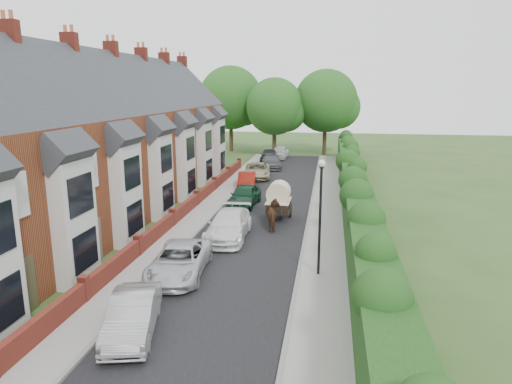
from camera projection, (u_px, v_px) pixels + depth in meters
The scene contains 24 objects.
ground at pixel (221, 314), 16.66m from camera, with size 140.00×140.00×0.00m, color #2D4C1E.
road at pixel (256, 225), 27.32m from camera, with size 6.00×58.00×0.02m, color black.
pavement_hedge_side at pixel (325, 228), 26.66m from camera, with size 2.20×58.00×0.12m, color #9B9993.
pavement_house_side at pixel (194, 222), 27.91m from camera, with size 1.70×58.00×0.12m, color #9B9993.
kerb_hedge_side at pixel (307, 227), 26.83m from camera, with size 0.18×58.00×0.13m, color gray.
kerb_house_side at pixel (207, 222), 27.79m from camera, with size 0.18×58.00×0.13m, color gray.
hedge at pixel (358, 204), 26.04m from camera, with size 2.10×58.00×2.85m.
terrace_row at pixel (81, 150), 26.98m from camera, with size 9.05×40.50×11.50m.
garden_wall_row at pixel (173, 219), 27.02m from camera, with size 0.35×40.35×1.10m.
lamppost at pixel (320, 203), 19.24m from camera, with size 0.32×0.32×5.16m.
tree_far_left at pixel (278, 108), 54.36m from camera, with size 7.14×6.80×9.29m.
tree_far_right at pixel (329, 103), 55.20m from camera, with size 7.98×7.60×10.31m.
tree_far_back at pixel (234, 99), 57.98m from camera, with size 8.40×8.00×10.82m.
car_silver_a at pixel (133, 315), 15.19m from camera, with size 1.43×4.11×1.36m, color #9F9FA3.
car_silver_b at pixel (179, 261), 19.94m from camera, with size 2.23×4.84×1.35m, color silver.
car_white at pixel (229, 225), 24.86m from camera, with size 2.07×5.10×1.48m, color white.
car_green at pixel (245, 195), 31.78m from camera, with size 1.72×4.28×1.46m, color #103521.
car_red at pixel (247, 180), 37.33m from camera, with size 1.38×3.95×1.30m, color maroon.
car_beige at pixel (257, 171), 41.62m from camera, with size 2.27×4.93×1.37m, color tan.
car_grey at pixel (272, 162), 46.66m from camera, with size 1.84×4.54×1.32m, color #4F5055.
car_black at pixel (269, 155), 50.71m from camera, with size 1.73×4.30×1.47m, color black.
horse at pixel (274, 216), 26.39m from camera, with size 0.90×1.97×1.67m, color #472A1A.
horse_cart at pixel (279, 198), 28.32m from camera, with size 1.52×3.35×2.42m.
car_extra_far at pixel (280, 152), 52.94m from camera, with size 1.73×4.31×1.47m, color silver.
Camera 1 is at (3.72, -14.84, 8.06)m, focal length 32.00 mm.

